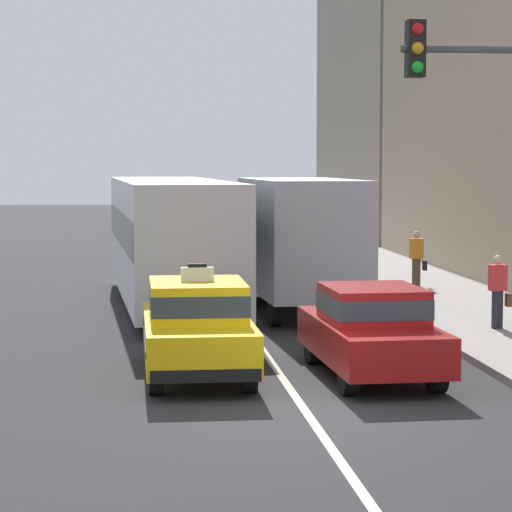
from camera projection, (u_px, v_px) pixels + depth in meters
name	position (u px, v px, depth m)	size (l,w,h in m)	color
ground_plane	(309.00, 416.00, 16.53)	(160.00, 160.00, 0.00)	#2B2B2D
lane_stripe_left_right	(212.00, 277.00, 36.34)	(0.14, 80.00, 0.01)	silver
sidewalk_curb	(423.00, 290.00, 31.99)	(4.00, 90.00, 0.15)	#9E9993
taxi_left_nearest	(197.00, 326.00, 19.52)	(1.83, 4.57, 1.96)	black
bus_left_second	(170.00, 236.00, 28.67)	(3.14, 11.33, 3.22)	black
sedan_left_third	(165.00, 247.00, 37.58)	(1.86, 4.34, 1.58)	black
sedan_right_nearest	(371.00, 329.00, 19.40)	(1.93, 4.37, 1.58)	black
box_truck_right_second	(295.00, 240.00, 27.81)	(2.61, 7.08, 3.27)	black
taxi_right_third	(271.00, 253.00, 34.92)	(1.83, 4.56, 1.96)	black
pedestrian_by_storefront	(417.00, 259.00, 32.11)	(0.47, 0.24, 1.57)	#473828
pedestrian_trailing	(498.00, 292.00, 24.10)	(0.47, 0.24, 1.57)	#23232D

